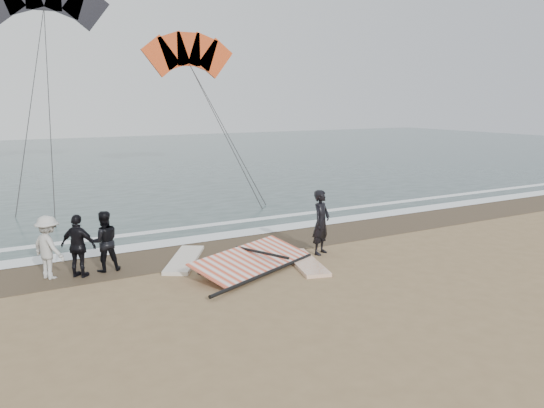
# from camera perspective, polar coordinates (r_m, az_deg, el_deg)

# --- Properties ---
(ground) EXTENTS (120.00, 120.00, 0.00)m
(ground) POSITION_cam_1_polar(r_m,az_deg,el_deg) (13.50, 4.89, -8.98)
(ground) COLOR #8C704C
(ground) RESTS_ON ground
(sea) EXTENTS (120.00, 54.00, 0.02)m
(sea) POSITION_cam_1_polar(r_m,az_deg,el_deg) (44.28, -19.95, 4.41)
(sea) COLOR #233838
(sea) RESTS_ON ground
(wet_sand) EXTENTS (120.00, 2.80, 0.01)m
(wet_sand) POSITION_cam_1_polar(r_m,az_deg,el_deg) (17.22, -3.58, -4.50)
(wet_sand) COLOR #4C3D2B
(wet_sand) RESTS_ON ground
(foam_near) EXTENTS (120.00, 0.90, 0.01)m
(foam_near) POSITION_cam_1_polar(r_m,az_deg,el_deg) (18.44, -5.49, -3.41)
(foam_near) COLOR white
(foam_near) RESTS_ON sea
(foam_far) EXTENTS (120.00, 0.45, 0.01)m
(foam_far) POSITION_cam_1_polar(r_m,az_deg,el_deg) (19.96, -7.47, -2.34)
(foam_far) COLOR white
(foam_far) RESTS_ON sea
(man_main) EXTENTS (0.86, 0.77, 1.98)m
(man_main) POSITION_cam_1_polar(r_m,az_deg,el_deg) (16.15, 5.31, -1.97)
(man_main) COLOR black
(man_main) RESTS_ON ground
(board_white) EXTENTS (1.35, 2.62, 0.10)m
(board_white) POSITION_cam_1_polar(r_m,az_deg,el_deg) (15.33, 3.57, -6.29)
(board_white) COLOR white
(board_white) RESTS_ON ground
(board_cream) EXTENTS (1.99, 2.63, 0.11)m
(board_cream) POSITION_cam_1_polar(r_m,az_deg,el_deg) (15.76, -9.39, -5.91)
(board_cream) COLOR beige
(board_cream) RESTS_ON ground
(trio_cluster) EXTENTS (2.35, 1.42, 1.70)m
(trio_cluster) POSITION_cam_1_polar(r_m,az_deg,el_deg) (15.05, -20.48, -4.16)
(trio_cluster) COLOR black
(trio_cluster) RESTS_ON ground
(sail_rig) EXTENTS (3.96, 3.08, 0.50)m
(sail_rig) POSITION_cam_1_polar(r_m,az_deg,el_deg) (14.88, -2.62, -6.24)
(sail_rig) COLOR black
(sail_rig) RESTS_ON ground
(kite_red) EXTENTS (6.37, 6.21, 14.05)m
(kite_red) POSITION_cam_1_polar(r_m,az_deg,el_deg) (34.04, -8.93, 15.30)
(kite_red) COLOR #DC4819
(kite_red) RESTS_ON ground
(kite_dark) EXTENTS (8.17, 5.82, 15.09)m
(kite_dark) POSITION_cam_1_polar(r_m,az_deg,el_deg) (34.04, -23.37, 19.21)
(kite_dark) COLOR black
(kite_dark) RESTS_ON ground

